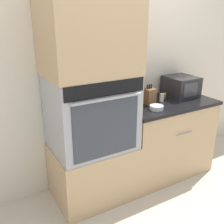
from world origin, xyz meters
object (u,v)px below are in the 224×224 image
knife_block (149,96)px  condiment_jar_far (137,100)px  microwave (181,86)px  condiment_jar_near (130,99)px  bowl (157,108)px  condiment_jar_mid (165,96)px  wall_oven (91,112)px  condiment_jar_back (162,98)px

knife_block → condiment_jar_far: bearing=145.8°
microwave → condiment_jar_near: (-0.66, 0.08, -0.08)m
bowl → condiment_jar_mid: size_ratio=2.29×
wall_oven → microwave: (1.21, 0.10, 0.07)m
wall_oven → bowl: size_ratio=5.45×
wall_oven → condiment_jar_mid: 0.99m
condiment_jar_mid → condiment_jar_far: (-0.39, 0.00, 0.00)m
condiment_jar_near → bowl: bearing=-72.2°
bowl → condiment_jar_near: condiment_jar_near is taller
condiment_jar_near → condiment_jar_far: size_ratio=1.02×
knife_block → condiment_jar_near: (-0.15, 0.14, -0.05)m
knife_block → bowl: bearing=-103.9°
condiment_jar_back → condiment_jar_mid: bearing=35.2°
bowl → condiment_jar_back: condiment_jar_back is taller
condiment_jar_back → knife_block: bearing=177.6°
knife_block → condiment_jar_near: bearing=137.7°
knife_block → bowl: knife_block is taller
condiment_jar_far → wall_oven: bearing=-169.2°
bowl → condiment_jar_far: condiment_jar_far is taller
condiment_jar_mid → bowl: bearing=-141.6°
wall_oven → bowl: (0.65, -0.15, -0.02)m
condiment_jar_mid → condiment_jar_back: condiment_jar_back is taller
microwave → condiment_jar_mid: bearing=177.2°
bowl → condiment_jar_near: 0.34m
microwave → bowl: microwave is taller
microwave → condiment_jar_mid: (-0.23, 0.01, -0.08)m
condiment_jar_far → condiment_jar_back: bearing=-16.1°
knife_block → condiment_jar_far: knife_block is taller
wall_oven → condiment_jar_back: wall_oven is taller
condiment_jar_back → bowl: bearing=-140.1°
microwave → condiment_jar_near: 0.67m
knife_block → condiment_jar_near: size_ratio=2.98×
bowl → microwave: bearing=24.1°
wall_oven → knife_block: (0.70, 0.04, 0.04)m
condiment_jar_mid → microwave: bearing=-2.8°
microwave → knife_block: bearing=-173.4°
bowl → condiment_jar_mid: bearing=38.4°
condiment_jar_far → condiment_jar_mid: bearing=-0.4°
condiment_jar_far → condiment_jar_back: size_ratio=0.79×
microwave → condiment_jar_back: microwave is taller
wall_oven → condiment_jar_near: size_ratio=10.53×
bowl → wall_oven: bearing=167.1°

